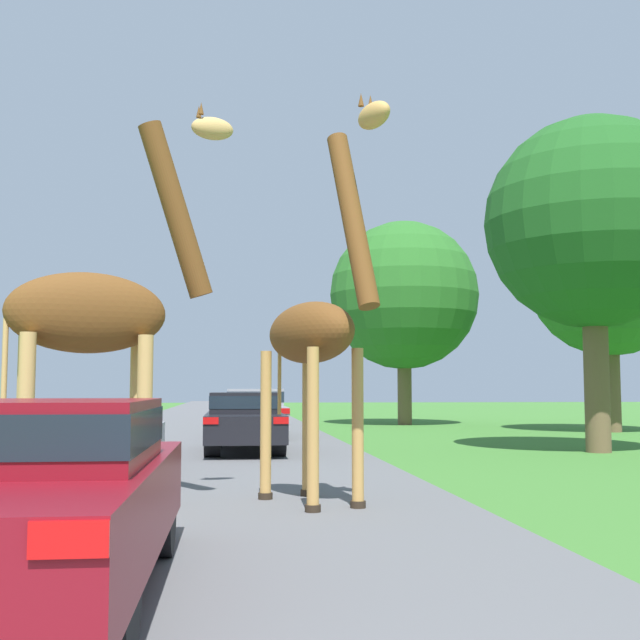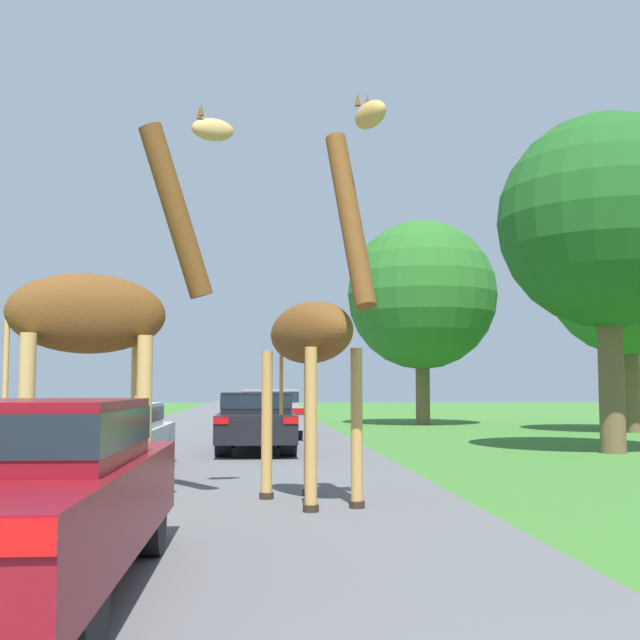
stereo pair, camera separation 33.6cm
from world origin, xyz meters
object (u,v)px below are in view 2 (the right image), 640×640
at_px(tree_left_edge, 422,295).
at_px(tree_mid_field, 607,222).
at_px(giraffe_near_road, 315,329).
at_px(car_lead_maroon, 9,490).
at_px(car_queue_right, 256,419).
at_px(car_queue_left, 270,411).
at_px(tree_right_cluster, 629,275).
at_px(giraffe_companion, 100,317).
at_px(car_far_ahead, 109,435).

xyz_separation_m(tree_left_edge, tree_mid_field, (1.44, -13.98, 0.09)).
distance_m(giraffe_near_road, car_lead_maroon, 5.17).
relative_size(car_lead_maroon, car_queue_right, 1.03).
xyz_separation_m(car_queue_left, tree_right_cluster, (11.94, 1.34, 4.45)).
relative_size(giraffe_companion, car_queue_left, 1.17).
distance_m(car_lead_maroon, car_queue_right, 12.95).
distance_m(car_queue_left, tree_left_edge, 10.55).
xyz_separation_m(giraffe_near_road, car_lead_maroon, (-2.45, -4.31, -1.46)).
bearing_deg(car_far_ahead, tree_left_edge, 62.97).
relative_size(giraffe_near_road, car_far_ahead, 1.05).
bearing_deg(giraffe_companion, giraffe_near_road, 77.63).
relative_size(giraffe_companion, car_far_ahead, 1.11).
bearing_deg(car_queue_left, tree_right_cluster, 6.40).
bearing_deg(car_queue_left, giraffe_companion, -99.11).
distance_m(car_far_ahead, tree_left_edge, 20.37).
height_order(car_lead_maroon, tree_right_cluster, tree_right_cluster).
relative_size(car_far_ahead, tree_right_cluster, 0.58).
height_order(car_queue_right, car_far_ahead, car_queue_right).
distance_m(giraffe_near_road, car_queue_right, 8.68).
xyz_separation_m(car_queue_left, car_far_ahead, (-2.85, -10.37, -0.11)).
relative_size(car_lead_maroon, tree_left_edge, 0.57).
relative_size(giraffe_companion, car_queue_right, 1.13).
bearing_deg(tree_mid_field, car_lead_maroon, -129.45).
height_order(giraffe_near_road, giraffe_companion, giraffe_companion).
bearing_deg(tree_mid_field, giraffe_near_road, -134.13).
height_order(car_far_ahead, tree_right_cluster, tree_right_cluster).
bearing_deg(car_queue_right, car_far_ahead, -117.25).
height_order(car_queue_left, tree_mid_field, tree_mid_field).
xyz_separation_m(giraffe_companion, tree_mid_field, (9.90, 7.62, 2.93)).
distance_m(tree_left_edge, tree_mid_field, 14.05).
bearing_deg(tree_right_cluster, car_queue_right, -150.67).
distance_m(giraffe_near_road, car_queue_left, 14.19).
distance_m(car_queue_left, car_far_ahead, 10.75).
xyz_separation_m(car_lead_maroon, car_queue_left, (2.07, 18.43, 0.02)).
xyz_separation_m(tree_left_edge, tree_right_cluster, (5.77, -5.99, 0.05)).
relative_size(car_queue_left, tree_right_cluster, 0.55).
xyz_separation_m(car_lead_maroon, tree_left_edge, (8.25, 25.76, 4.43)).
bearing_deg(car_lead_maroon, giraffe_companion, 92.92).
height_order(car_queue_left, tree_left_edge, tree_left_edge).
height_order(car_lead_maroon, car_queue_right, car_lead_maroon).
distance_m(car_lead_maroon, tree_right_cluster, 24.65).
relative_size(giraffe_companion, tree_left_edge, 0.63).
distance_m(car_far_ahead, tree_right_cluster, 19.41).
distance_m(giraffe_companion, car_queue_left, 14.53).
relative_size(car_far_ahead, tree_mid_field, 0.60).
relative_size(car_queue_left, car_far_ahead, 0.95).
relative_size(tree_left_edge, tree_mid_field, 1.05).
distance_m(giraffe_near_road, car_far_ahead, 5.18).
bearing_deg(car_queue_right, giraffe_near_road, -84.88).
distance_m(giraffe_near_road, tree_mid_field, 10.83).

